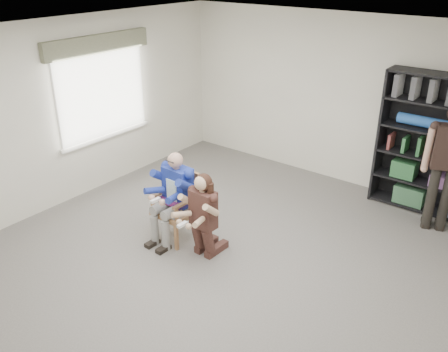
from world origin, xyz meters
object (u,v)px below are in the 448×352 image
Objects in this scene: seated_man at (174,197)px; bookshelf at (441,148)px; armchair at (175,206)px; standing_man at (444,170)px; kneeling_woman at (202,217)px.

bookshelf reaches higher than seated_man.
seated_man reaches higher than armchair.
seated_man is at bearing -158.32° from standing_man.
seated_man is at bearing -131.41° from bookshelf.
armchair is at bearing 92.07° from seated_man.
armchair is at bearing -131.41° from bookshelf.
kneeling_woman is at bearing -123.24° from bookshelf.
armchair is 0.60m from kneeling_woman.
seated_man is 0.59m from kneeling_woman.
kneeling_woman is (0.58, -0.12, 0.09)m from armchair.
standing_man is at bearing 51.53° from kneeling_woman.
armchair is at bearing 170.38° from kneeling_woman.
standing_man is at bearing -67.40° from bookshelf.
seated_man is 0.69× the size of standing_man.
kneeling_woman is at bearing -9.62° from armchair.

